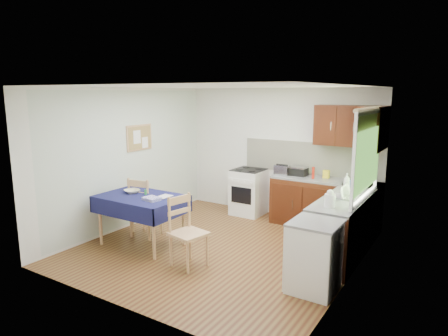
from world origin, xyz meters
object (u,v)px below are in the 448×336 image
Objects in this scene: sandwich_press at (299,171)px; dining_table at (141,202)px; toaster at (282,170)px; kettle at (330,199)px; dish_rack at (345,196)px; chair_near at (186,229)px; chair_far at (144,205)px.

dining_table is at bearing -103.44° from sandwich_press.
dining_table is 4.94× the size of toaster.
kettle is (2.81, 0.66, 0.30)m from dining_table.
dish_rack reaches higher than dining_table.
chair_near is at bearing -152.41° from kettle.
toaster reaches higher than sandwich_press.
kettle is (1.41, -1.59, 0.01)m from toaster.
kettle reaches higher than dining_table.
chair_far is 1.41m from chair_near.
dining_table is at bearing -98.91° from toaster.
sandwich_press is at bearing -140.00° from chair_far.
toaster reaches higher than chair_near.
sandwich_press is (1.91, 2.10, 0.44)m from chair_far.
dish_rack is at bearing -38.30° from chair_near.
kettle reaches higher than dish_rack.
toaster reaches higher than chair_far.
dining_table is 2.68m from toaster.
chair_near reaches higher than dining_table.
sandwich_press is (0.60, 2.64, 0.45)m from chair_near.
dish_rack is 0.59m from kettle.
kettle reaches higher than toaster.
kettle is (-0.04, -0.59, 0.08)m from dish_rack.
dining_table is at bearing 89.08° from chair_near.
chair_far is at bearing -110.64° from sandwich_press.
toaster is (1.40, 2.26, 0.29)m from dining_table.
sandwich_press is at bearing 123.12° from kettle.
chair_near is (1.08, -0.24, -0.17)m from dining_table.
sandwich_press is 2.07m from kettle.
dish_rack is (1.78, 1.49, 0.39)m from chair_near.
dish_rack reaches higher than chair_near.
chair_far is at bearing 150.78° from dining_table.
chair_near is 2.56m from toaster.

